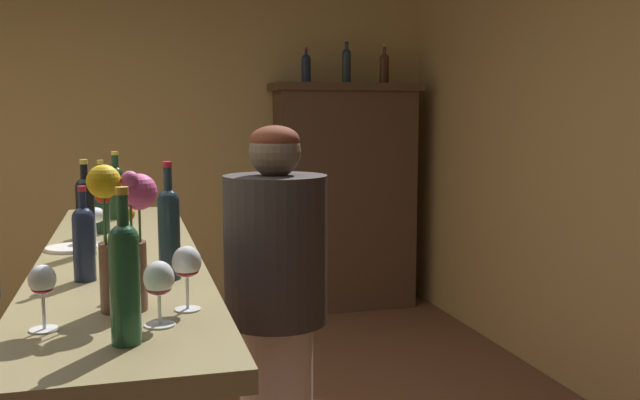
% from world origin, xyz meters
% --- Properties ---
extents(wall_back, '(5.70, 0.12, 2.66)m').
position_xyz_m(wall_back, '(0.00, 3.05, 1.33)').
color(wall_back, tan).
rests_on(wall_back, ground).
extents(display_cabinet, '(1.17, 0.43, 1.80)m').
position_xyz_m(display_cabinet, '(2.06, 2.74, 0.93)').
color(display_cabinet, '#4C3527').
rests_on(display_cabinet, ground).
extents(wine_bottle_pinot, '(0.06, 0.06, 0.30)m').
position_xyz_m(wine_bottle_pinot, '(0.29, 0.31, 1.21)').
color(wine_bottle_pinot, '#163021').
rests_on(wine_bottle_pinot, bar_counter).
extents(wine_bottle_chardonnay, '(0.06, 0.06, 0.33)m').
position_xyz_m(wine_bottle_chardonnay, '(0.25, -0.14, 1.23)').
color(wine_bottle_chardonnay, black).
rests_on(wine_bottle_chardonnay, bar_counter).
extents(wine_bottle_malbec, '(0.07, 0.07, 0.31)m').
position_xyz_m(wine_bottle_malbec, '(0.34, 0.71, 1.22)').
color(wine_bottle_malbec, '#1C351A').
rests_on(wine_bottle_malbec, bar_counter).
extents(wine_bottle_riesling, '(0.06, 0.06, 0.34)m').
position_xyz_m(wine_bottle_riesling, '(0.51, -0.58, 1.23)').
color(wine_bottle_riesling, '#1A2C37').
rests_on(wine_bottle_riesling, bar_counter).
extents(wine_bottle_rose, '(0.06, 0.06, 0.33)m').
position_xyz_m(wine_bottle_rose, '(0.39, -1.16, 1.22)').
color(wine_bottle_rose, '#215132').
rests_on(wine_bottle_rose, bar_counter).
extents(wine_bottle_syrah, '(0.06, 0.06, 0.27)m').
position_xyz_m(wine_bottle_syrah, '(0.27, -0.54, 1.20)').
color(wine_bottle_syrah, '#1B253E').
rests_on(wine_bottle_syrah, bar_counter).
extents(wine_glass_front, '(0.08, 0.08, 0.14)m').
position_xyz_m(wine_glass_front, '(0.27, 0.06, 1.18)').
color(wine_glass_front, white).
rests_on(wine_glass_front, bar_counter).
extents(wine_glass_mid, '(0.07, 0.07, 0.15)m').
position_xyz_m(wine_glass_mid, '(0.21, -1.02, 1.18)').
color(wine_glass_mid, white).
rests_on(wine_glass_mid, bar_counter).
extents(wine_glass_rear, '(0.07, 0.07, 0.15)m').
position_xyz_m(wine_glass_rear, '(0.46, -1.05, 1.18)').
color(wine_glass_rear, white).
rests_on(wine_glass_rear, bar_counter).
extents(wine_glass_spare, '(0.07, 0.07, 0.16)m').
position_xyz_m(wine_glass_spare, '(0.53, -0.93, 1.19)').
color(wine_glass_spare, white).
rests_on(wine_glass_spare, bar_counter).
extents(flower_arrangement, '(0.16, 0.12, 0.36)m').
position_xyz_m(flower_arrangement, '(0.38, -0.90, 1.25)').
color(flower_arrangement, '#503223').
rests_on(flower_arrangement, bar_counter).
extents(cheese_plate, '(0.18, 0.18, 0.01)m').
position_xyz_m(cheese_plate, '(0.20, -0.04, 1.09)').
color(cheese_plate, white).
rests_on(cheese_plate, bar_counter).
extents(display_bottle_left, '(0.07, 0.07, 0.27)m').
position_xyz_m(display_bottle_left, '(1.75, 2.74, 1.92)').
color(display_bottle_left, '#1F273D').
rests_on(display_bottle_left, display_cabinet).
extents(display_bottle_midleft, '(0.07, 0.07, 0.32)m').
position_xyz_m(display_bottle_midleft, '(2.07, 2.74, 1.95)').
color(display_bottle_midleft, '#232E38').
rests_on(display_bottle_midleft, display_cabinet).
extents(display_bottle_center, '(0.07, 0.07, 0.31)m').
position_xyz_m(display_bottle_center, '(2.39, 2.74, 1.93)').
color(display_bottle_center, '#492817').
rests_on(display_bottle_center, display_cabinet).
extents(bartender, '(0.40, 0.40, 1.52)m').
position_xyz_m(bartender, '(0.93, -0.03, 0.82)').
color(bartender, '#B7A39D').
rests_on(bartender, ground).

